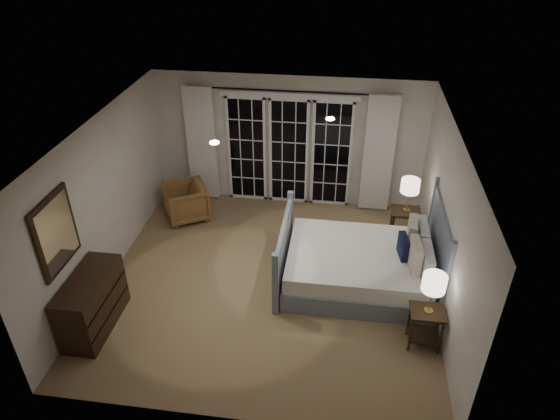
# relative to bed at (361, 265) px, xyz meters

# --- Properties ---
(floor) EXTENTS (5.00, 5.00, 0.00)m
(floor) POSITION_rel_bed_xyz_m (-1.41, -0.14, -0.34)
(floor) COLOR #8B6E4B
(floor) RESTS_ON ground
(ceiling) EXTENTS (5.00, 5.00, 0.00)m
(ceiling) POSITION_rel_bed_xyz_m (-1.41, -0.14, 2.16)
(ceiling) COLOR white
(ceiling) RESTS_ON wall_back
(wall_left) EXTENTS (0.02, 5.00, 2.50)m
(wall_left) POSITION_rel_bed_xyz_m (-3.91, -0.14, 0.91)
(wall_left) COLOR silver
(wall_left) RESTS_ON floor
(wall_right) EXTENTS (0.02, 5.00, 2.50)m
(wall_right) POSITION_rel_bed_xyz_m (1.09, -0.14, 0.91)
(wall_right) COLOR silver
(wall_right) RESTS_ON floor
(wall_back) EXTENTS (5.00, 0.02, 2.50)m
(wall_back) POSITION_rel_bed_xyz_m (-1.41, 2.36, 0.91)
(wall_back) COLOR silver
(wall_back) RESTS_ON floor
(wall_front) EXTENTS (5.00, 0.02, 2.50)m
(wall_front) POSITION_rel_bed_xyz_m (-1.41, -2.64, 0.91)
(wall_front) COLOR silver
(wall_front) RESTS_ON floor
(french_doors) EXTENTS (2.50, 0.04, 2.20)m
(french_doors) POSITION_rel_bed_xyz_m (-1.41, 2.32, 0.75)
(french_doors) COLOR black
(french_doors) RESTS_ON wall_back
(curtain_rod) EXTENTS (3.50, 0.03, 0.03)m
(curtain_rod) POSITION_rel_bed_xyz_m (-1.41, 2.26, 1.91)
(curtain_rod) COLOR black
(curtain_rod) RESTS_ON wall_back
(curtain_left) EXTENTS (0.55, 0.10, 2.25)m
(curtain_left) POSITION_rel_bed_xyz_m (-3.06, 2.24, 0.81)
(curtain_left) COLOR silver
(curtain_left) RESTS_ON curtain_rod
(curtain_right) EXTENTS (0.55, 0.10, 2.25)m
(curtain_right) POSITION_rel_bed_xyz_m (0.24, 2.24, 0.81)
(curtain_right) COLOR silver
(curtain_right) RESTS_ON curtain_rod
(downlight_a) EXTENTS (0.12, 0.12, 0.01)m
(downlight_a) POSITION_rel_bed_xyz_m (-0.61, 0.46, 2.15)
(downlight_a) COLOR white
(downlight_a) RESTS_ON ceiling
(downlight_b) EXTENTS (0.12, 0.12, 0.01)m
(downlight_b) POSITION_rel_bed_xyz_m (-2.01, -0.54, 2.15)
(downlight_b) COLOR white
(downlight_b) RESTS_ON ceiling
(bed) EXTENTS (2.34, 1.68, 1.37)m
(bed) POSITION_rel_bed_xyz_m (0.00, 0.00, 0.00)
(bed) COLOR slate
(bed) RESTS_ON floor
(nightstand_left) EXTENTS (0.45, 0.36, 0.59)m
(nightstand_left) POSITION_rel_bed_xyz_m (0.83, -1.16, 0.04)
(nightstand_left) COLOR #301E10
(nightstand_left) RESTS_ON floor
(nightstand_right) EXTENTS (0.49, 0.39, 0.63)m
(nightstand_right) POSITION_rel_bed_xyz_m (0.73, 1.21, 0.08)
(nightstand_right) COLOR #301E10
(nightstand_right) RESTS_ON floor
(lamp_left) EXTENTS (0.30, 0.30, 0.58)m
(lamp_left) POSITION_rel_bed_xyz_m (0.83, -1.16, 0.71)
(lamp_left) COLOR tan
(lamp_left) RESTS_ON nightstand_left
(lamp_right) EXTENTS (0.31, 0.31, 0.59)m
(lamp_right) POSITION_rel_bed_xyz_m (0.73, 1.21, 0.76)
(lamp_right) COLOR tan
(lamp_right) RESTS_ON nightstand_right
(armchair) EXTENTS (1.00, 0.99, 0.68)m
(armchair) POSITION_rel_bed_xyz_m (-3.21, 1.45, -0.00)
(armchair) COLOR brown
(armchair) RESTS_ON floor
(dresser) EXTENTS (0.50, 1.17, 0.83)m
(dresser) POSITION_rel_bed_xyz_m (-3.64, -1.44, 0.08)
(dresser) COLOR #301E10
(dresser) RESTS_ON floor
(mirror) EXTENTS (0.05, 0.85, 1.00)m
(mirror) POSITION_rel_bed_xyz_m (-3.88, -1.44, 1.21)
(mirror) COLOR #301E10
(mirror) RESTS_ON wall_left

